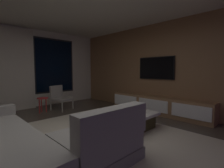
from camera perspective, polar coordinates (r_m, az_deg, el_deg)
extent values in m
plane|color=#473D33|center=(3.13, -11.59, -19.47)|extent=(9.20, 9.20, 0.00)
cube|color=silver|center=(6.27, -30.33, 4.73)|extent=(6.60, 0.12, 2.70)
cube|color=black|center=(6.65, -19.24, 5.93)|extent=(1.52, 0.02, 2.02)
cube|color=black|center=(6.63, -19.19, 5.94)|extent=(1.40, 0.03, 1.90)
cube|color=#8E6642|center=(5.19, 17.97, 5.28)|extent=(0.12, 7.80, 2.70)
cube|color=beige|center=(3.24, -5.10, -18.40)|extent=(3.20, 3.80, 0.01)
cube|color=gray|center=(2.85, -33.85, -20.73)|extent=(0.90, 2.50, 0.18)
cube|color=#9E9991|center=(2.77, -34.05, -16.78)|extent=(0.86, 2.42, 0.24)
cube|color=gray|center=(2.54, -5.54, -23.15)|extent=(1.10, 0.90, 0.18)
cube|color=#9E9991|center=(2.45, -5.58, -18.81)|extent=(1.07, 0.86, 0.24)
cube|color=#9E9991|center=(2.09, 0.54, -13.60)|extent=(1.10, 0.20, 0.40)
cube|color=#3A3418|center=(3.76, 4.07, -12.74)|extent=(1.00, 1.00, 0.30)
cube|color=white|center=(3.71, 4.09, -10.09)|extent=(1.16, 1.16, 0.06)
cube|color=#A76A75|center=(3.62, 1.43, -9.74)|extent=(0.27, 0.17, 0.03)
cube|color=green|center=(3.63, 1.50, -9.25)|extent=(0.23, 0.17, 0.03)
cube|color=#7F9DC4|center=(3.61, 1.48, -8.85)|extent=(0.27, 0.16, 0.03)
cylinder|color=#B2ADA0|center=(5.67, -13.38, -6.59)|extent=(0.04, 0.04, 0.36)
cylinder|color=#B2ADA0|center=(5.32, -16.81, -7.40)|extent=(0.04, 0.04, 0.36)
cylinder|color=#B2ADA0|center=(6.00, -16.99, -6.04)|extent=(0.04, 0.04, 0.36)
cylinder|color=#B2ADA0|center=(5.68, -20.43, -6.74)|extent=(0.04, 0.04, 0.36)
cube|color=#9E9991|center=(5.63, -16.95, -4.88)|extent=(0.69, 0.70, 0.08)
cube|color=#9E9991|center=(5.77, -18.70, -2.39)|extent=(0.49, 0.22, 0.38)
cylinder|color=red|center=(5.39, -23.81, -6.89)|extent=(0.03, 0.03, 0.46)
cylinder|color=red|center=(5.47, -21.84, -6.68)|extent=(0.03, 0.03, 0.46)
cylinder|color=red|center=(5.52, -23.20, -6.61)|extent=(0.03, 0.03, 0.46)
cylinder|color=red|center=(5.39, -22.89, -4.52)|extent=(0.32, 0.32, 0.02)
cube|color=#8E6642|center=(5.09, 15.17, -6.98)|extent=(0.44, 3.10, 0.52)
cube|color=white|center=(4.45, 25.43, -8.64)|extent=(0.02, 0.93, 0.33)
cube|color=white|center=(4.89, 13.79, -7.12)|extent=(0.02, 0.93, 0.33)
cube|color=white|center=(5.51, 4.47, -5.68)|extent=(0.02, 0.93, 0.33)
cube|color=#39281A|center=(4.72, 23.94, -9.89)|extent=(0.33, 0.68, 0.19)
cube|color=#B0C9C3|center=(4.64, 26.96, -10.34)|extent=(0.03, 0.04, 0.18)
cube|color=#7B73B5|center=(4.67, 26.08, -10.41)|extent=(0.03, 0.04, 0.15)
cube|color=#A8C040|center=(4.69, 25.22, -10.07)|extent=(0.03, 0.04, 0.19)
cube|color=#52814B|center=(4.72, 24.35, -10.16)|extent=(0.03, 0.04, 0.15)
cube|color=tan|center=(4.74, 23.50, -10.10)|extent=(0.03, 0.04, 0.15)
cube|color=#72585A|center=(4.77, 22.67, -9.81)|extent=(0.03, 0.04, 0.18)
cube|color=#99BD83|center=(4.80, 21.84, -9.73)|extent=(0.03, 0.04, 0.17)
cube|color=gray|center=(4.83, 21.02, -9.79)|extent=(0.03, 0.04, 0.14)
cube|color=black|center=(5.22, 14.98, 5.34)|extent=(0.04, 1.17, 0.67)
cube|color=black|center=(5.22, 14.96, 5.34)|extent=(0.05, 1.13, 0.63)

